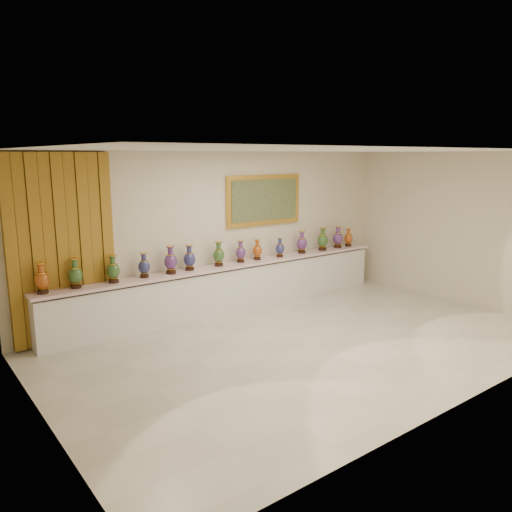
{
  "coord_description": "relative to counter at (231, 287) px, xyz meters",
  "views": [
    {
      "loc": [
        -5.2,
        -5.42,
        2.92
      ],
      "look_at": [
        0.18,
        1.7,
        1.12
      ],
      "focal_mm": 35.0,
      "sensor_mm": 36.0,
      "label": 1
    }
  ],
  "objects": [
    {
      "name": "counter",
      "position": [
        0.0,
        0.0,
        0.0
      ],
      "size": [
        7.28,
        0.48,
        0.9
      ],
      "color": "white",
      "rests_on": "ground"
    },
    {
      "name": "vase_0",
      "position": [
        -3.41,
        -0.03,
        0.67
      ],
      "size": [
        0.25,
        0.25,
        0.47
      ],
      "rotation": [
        0.0,
        0.0,
        -0.14
      ],
      "color": "black",
      "rests_on": "counter"
    },
    {
      "name": "vase_10",
      "position": [
        1.8,
        -0.02,
        0.67
      ],
      "size": [
        0.28,
        0.28,
        0.47
      ],
      "rotation": [
        0.0,
        0.0,
        -0.38
      ],
      "color": "black",
      "rests_on": "counter"
    },
    {
      "name": "vase_3",
      "position": [
        -1.77,
        -0.01,
        0.65
      ],
      "size": [
        0.21,
        0.21,
        0.42
      ],
      "rotation": [
        0.0,
        0.0,
        0.1
      ],
      "color": "black",
      "rests_on": "counter"
    },
    {
      "name": "vase_5",
      "position": [
        -0.88,
        0.0,
        0.67
      ],
      "size": [
        0.28,
        0.28,
        0.46
      ],
      "rotation": [
        0.0,
        0.0,
        0.37
      ],
      "color": "black",
      "rests_on": "counter"
    },
    {
      "name": "vase_1",
      "position": [
        -2.91,
        -0.01,
        0.67
      ],
      "size": [
        0.23,
        0.23,
        0.47
      ],
      "rotation": [
        0.0,
        0.0,
        0.06
      ],
      "color": "black",
      "rests_on": "counter"
    },
    {
      "name": "vase_2",
      "position": [
        -2.32,
        -0.04,
        0.67
      ],
      "size": [
        0.23,
        0.23,
        0.46
      ],
      "rotation": [
        0.0,
        0.0,
        -0.07
      ],
      "color": "black",
      "rests_on": "counter"
    },
    {
      "name": "ground",
      "position": [
        0.0,
        -2.27,
        -0.44
      ],
      "size": [
        8.0,
        8.0,
        0.0
      ],
      "primitive_type": "plane",
      "color": "beige",
      "rests_on": "ground"
    },
    {
      "name": "label_card",
      "position": [
        -1.41,
        -0.14,
        0.47
      ],
      "size": [
        0.1,
        0.06,
        0.0
      ],
      "primitive_type": "cube",
      "color": "white",
      "rests_on": "counter"
    },
    {
      "name": "vase_13",
      "position": [
        3.2,
        -0.05,
        0.65
      ],
      "size": [
        0.24,
        0.24,
        0.41
      ],
      "rotation": [
        0.0,
        0.0,
        -0.28
      ],
      "color": "black",
      "rests_on": "counter"
    },
    {
      "name": "vase_4",
      "position": [
        -1.28,
        -0.04,
        0.68
      ],
      "size": [
        0.26,
        0.26,
        0.49
      ],
      "rotation": [
        0.0,
        0.0,
        -0.13
      ],
      "color": "black",
      "rests_on": "counter"
    },
    {
      "name": "vase_12",
      "position": [
        2.87,
        -0.03,
        0.68
      ],
      "size": [
        0.28,
        0.28,
        0.48
      ],
      "rotation": [
        0.0,
        0.0,
        -0.32
      ],
      "color": "black",
      "rests_on": "counter"
    },
    {
      "name": "vase_7",
      "position": [
        0.24,
        0.01,
        0.65
      ],
      "size": [
        0.24,
        0.24,
        0.43
      ],
      "rotation": [
        0.0,
        0.0,
        0.27
      ],
      "color": "black",
      "rests_on": "counter"
    },
    {
      "name": "vase_8",
      "position": [
        0.65,
        0.01,
        0.64
      ],
      "size": [
        0.23,
        0.23,
        0.4
      ],
      "rotation": [
        0.0,
        0.0,
        0.3
      ],
      "color": "black",
      "rests_on": "counter"
    },
    {
      "name": "room",
      "position": [
        -2.39,
        0.17,
        1.15
      ],
      "size": [
        8.0,
        8.0,
        8.0
      ],
      "color": "beige",
      "rests_on": "ground"
    },
    {
      "name": "vase_6",
      "position": [
        -0.27,
        -0.01,
        0.67
      ],
      "size": [
        0.25,
        0.25,
        0.46
      ],
      "rotation": [
        0.0,
        0.0,
        -0.2
      ],
      "color": "black",
      "rests_on": "counter"
    },
    {
      "name": "vase_11",
      "position": [
        2.38,
        -0.05,
        0.69
      ],
      "size": [
        0.29,
        0.29,
        0.5
      ],
      "rotation": [
        0.0,
        0.0,
        -0.35
      ],
      "color": "black",
      "rests_on": "counter"
    },
    {
      "name": "vase_9",
      "position": [
        1.18,
        -0.05,
        0.64
      ],
      "size": [
        0.2,
        0.2,
        0.39
      ],
      "rotation": [
        0.0,
        0.0,
        0.12
      ],
      "color": "black",
      "rests_on": "counter"
    }
  ]
}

